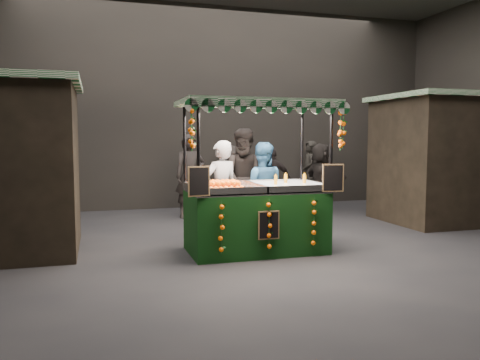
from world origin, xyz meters
name	(u,v)px	position (x,y,z in m)	size (l,w,h in m)	color
ground	(281,250)	(0.00, 0.00, 0.00)	(12.00, 12.00, 0.00)	black
market_hall	(283,26)	(0.00, 0.00, 3.38)	(12.10, 10.10, 5.05)	black
neighbour_stall_right	(453,158)	(4.40, 1.50, 1.31)	(3.00, 2.20, 2.60)	black
juice_stall	(257,206)	(-0.39, 0.00, 0.71)	(2.35, 1.38, 2.28)	black
vendor_grey	(221,192)	(-0.73, 0.85, 0.84)	(0.71, 0.57, 1.69)	slate
vendor_blue	(262,190)	(0.06, 1.10, 0.83)	(0.98, 0.87, 1.66)	#27527D
shopper_0	(190,176)	(-0.77, 3.44, 0.90)	(0.68, 0.46, 1.81)	black
shopper_1	(246,179)	(0.00, 1.80, 0.95)	(1.11, 0.98, 1.91)	black
shopper_2	(273,179)	(1.33, 3.94, 0.75)	(0.93, 0.52, 1.50)	black
shopper_3	(230,177)	(0.45, 4.60, 0.78)	(1.01, 1.16, 1.56)	#2A2422
shopper_5	(321,178)	(2.28, 3.30, 0.81)	(0.61, 1.53, 1.61)	#282321
shopper_6	(309,173)	(2.58, 4.60, 0.83)	(0.53, 0.68, 1.66)	black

